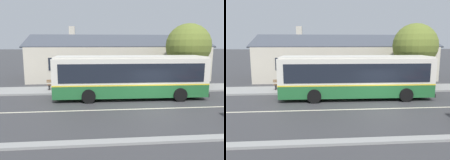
{
  "view_description": "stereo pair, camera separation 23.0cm",
  "coord_description": "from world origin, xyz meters",
  "views": [
    {
      "loc": [
        -4.23,
        -13.41,
        4.21
      ],
      "look_at": [
        -2.62,
        3.66,
        1.32
      ],
      "focal_mm": 35.0,
      "sensor_mm": 36.0,
      "label": 1
    },
    {
      "loc": [
        -4.01,
        -13.43,
        4.21
      ],
      "look_at": [
        -2.62,
        3.66,
        1.32
      ],
      "focal_mm": 35.0,
      "sensor_mm": 36.0,
      "label": 2
    }
  ],
  "objects": [
    {
      "name": "lane_divider_stripe",
      "position": [
        0.0,
        0.0,
        0.0
      ],
      "size": [
        60.0,
        0.16,
        0.01
      ],
      "primitive_type": "cube",
      "color": "beige",
      "rests_on": "ground"
    },
    {
      "name": "curb_near",
      "position": [
        0.0,
        -4.75,
        0.06
      ],
      "size": [
        60.0,
        0.5,
        0.12
      ],
      "primitive_type": "cube",
      "color": "gray",
      "rests_on": "ground"
    },
    {
      "name": "ground_plane",
      "position": [
        0.0,
        0.0,
        0.0
      ],
      "size": [
        300.0,
        300.0,
        0.0
      ],
      "primitive_type": "plane",
      "color": "#38383A"
    },
    {
      "name": "bench_by_building",
      "position": [
        -7.31,
        5.89,
        0.57
      ],
      "size": [
        1.66,
        0.51,
        0.94
      ],
      "color": "brown",
      "rests_on": "sidewalk_far"
    },
    {
      "name": "community_building",
      "position": [
        -1.03,
        13.79,
        2.02
      ],
      "size": [
        20.79,
        8.69,
        6.29
      ],
      "color": "beige",
      "rests_on": "ground"
    },
    {
      "name": "transit_bus",
      "position": [
        -1.29,
        2.9,
        1.75
      ],
      "size": [
        11.52,
        2.93,
        3.26
      ],
      "color": "#236633",
      "rests_on": "ground"
    },
    {
      "name": "sidewalk_far",
      "position": [
        0.0,
        6.0,
        0.07
      ],
      "size": [
        60.0,
        3.0,
        0.15
      ],
      "primitive_type": "cube",
      "color": "gray",
      "rests_on": "ground"
    },
    {
      "name": "street_tree_primary",
      "position": [
        4.85,
        6.86,
        3.85
      ],
      "size": [
        4.18,
        4.18,
        6.09
      ],
      "color": "#4C3828",
      "rests_on": "ground"
    },
    {
      "name": "bus_stop_sign",
      "position": [
        4.74,
        4.99,
        1.64
      ],
      "size": [
        0.36,
        0.07,
        2.4
      ],
      "color": "gray",
      "rests_on": "sidewalk_far"
    }
  ]
}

